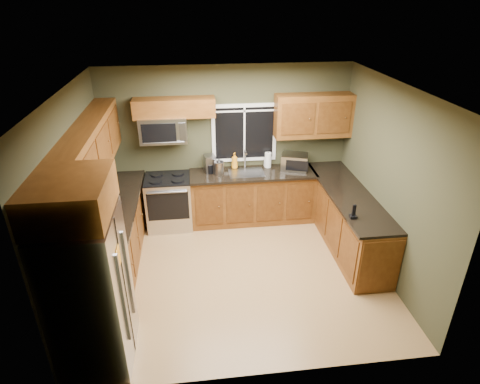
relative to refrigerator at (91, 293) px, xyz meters
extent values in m
plane|color=olive|center=(1.74, 1.30, -0.90)|extent=(4.20, 4.20, 0.00)
plane|color=white|center=(1.74, 1.30, 1.80)|extent=(4.20, 4.20, 0.00)
plane|color=#373722|center=(1.74, 3.10, 0.45)|extent=(4.20, 0.00, 4.20)
plane|color=#373722|center=(1.74, -0.50, 0.45)|extent=(4.20, 0.00, 4.20)
plane|color=#373722|center=(-0.36, 1.30, 0.45)|extent=(0.00, 3.60, 3.60)
plane|color=#373722|center=(3.84, 1.30, 0.45)|extent=(0.00, 3.60, 3.60)
cube|color=white|center=(2.04, 3.09, 0.65)|extent=(1.12, 0.03, 1.02)
cube|color=black|center=(2.04, 3.08, 0.65)|extent=(1.00, 0.01, 0.90)
cube|color=white|center=(2.04, 3.07, 0.65)|extent=(0.03, 0.01, 0.90)
cube|color=white|center=(2.04, 3.07, 1.04)|extent=(1.00, 0.01, 0.03)
cube|color=brown|center=(-0.06, 1.78, -0.45)|extent=(0.60, 2.65, 0.90)
cube|color=black|center=(-0.04, 1.78, 0.02)|extent=(0.65, 2.65, 0.04)
cube|color=brown|center=(2.15, 2.80, -0.45)|extent=(2.17, 0.60, 0.90)
cube|color=black|center=(2.15, 2.78, 0.02)|extent=(2.17, 0.65, 0.04)
cube|color=brown|center=(3.54, 1.85, -0.45)|extent=(0.60, 2.50, 0.90)
cube|color=#522B0E|center=(3.54, 0.59, -0.45)|extent=(0.56, 0.02, 0.82)
cube|color=black|center=(3.51, 1.85, 0.02)|extent=(0.65, 2.50, 0.04)
cube|color=brown|center=(-0.20, 1.78, 0.96)|extent=(0.33, 2.65, 0.72)
cube|color=brown|center=(0.89, 2.94, 1.17)|extent=(1.30, 0.33, 0.30)
cube|color=brown|center=(3.19, 2.94, 0.96)|extent=(1.30, 0.33, 0.72)
cube|color=brown|center=(0.00, 0.00, 1.13)|extent=(0.72, 0.90, 0.38)
cube|color=#B7B7BC|center=(0.00, 0.00, 0.00)|extent=(0.72, 0.90, 1.80)
cube|color=slate|center=(0.37, -0.20, 0.05)|extent=(0.03, 0.04, 1.10)
cube|color=slate|center=(0.37, 0.20, 0.05)|extent=(0.03, 0.04, 1.10)
cube|color=black|center=(0.36, 0.00, 0.00)|extent=(0.01, 0.02, 1.78)
cube|color=orange|center=(0.37, -0.10, 0.50)|extent=(0.01, 0.14, 0.20)
cube|color=#B7B7BC|center=(0.69, 2.78, -0.45)|extent=(0.76, 0.65, 0.90)
cube|color=black|center=(0.69, 2.78, 0.00)|extent=(0.76, 0.64, 0.03)
cube|color=black|center=(0.69, 2.45, -0.35)|extent=(0.68, 0.02, 0.50)
cylinder|color=slate|center=(0.69, 2.43, -0.08)|extent=(0.64, 0.04, 0.04)
cylinder|color=black|center=(0.51, 2.64, 0.03)|extent=(0.20, 0.20, 0.01)
cylinder|color=black|center=(0.87, 2.64, 0.03)|extent=(0.20, 0.20, 0.01)
cylinder|color=black|center=(0.51, 2.92, 0.03)|extent=(0.20, 0.20, 0.01)
cylinder|color=black|center=(0.87, 2.92, 0.03)|extent=(0.20, 0.20, 0.01)
cube|color=#B7B7BC|center=(0.69, 2.91, 0.83)|extent=(0.76, 0.38, 0.42)
cube|color=black|center=(0.63, 2.72, 0.83)|extent=(0.54, 0.01, 0.30)
cube|color=slate|center=(1.00, 2.72, 0.83)|extent=(0.10, 0.01, 0.30)
cylinder|color=slate|center=(0.69, 2.70, 0.67)|extent=(0.66, 0.02, 0.02)
cube|color=slate|center=(2.04, 2.78, 0.03)|extent=(0.60, 0.42, 0.02)
cylinder|color=#B7B7BC|center=(2.04, 2.98, 0.21)|extent=(0.03, 0.03, 0.34)
cylinder|color=#B7B7BC|center=(2.04, 2.90, 0.37)|extent=(0.03, 0.18, 0.03)
cube|color=#B7B7BC|center=(2.89, 2.83, 0.18)|extent=(0.53, 0.46, 0.28)
cube|color=black|center=(2.89, 2.66, 0.18)|extent=(0.36, 0.13, 0.19)
cube|color=slate|center=(1.42, 2.92, 0.19)|extent=(0.22, 0.25, 0.30)
cylinder|color=black|center=(1.42, 2.84, 0.12)|extent=(0.13, 0.13, 0.16)
cylinder|color=#B7B7BC|center=(1.57, 2.75, 0.16)|extent=(0.21, 0.21, 0.24)
cone|color=black|center=(1.57, 2.75, 0.30)|extent=(0.14, 0.14, 0.07)
cylinder|color=white|center=(2.45, 2.98, 0.17)|extent=(0.13, 0.13, 0.27)
cylinder|color=slate|center=(2.45, 2.98, 0.32)|extent=(0.02, 0.02, 0.04)
imported|color=orange|center=(1.86, 3.00, 0.18)|extent=(0.15, 0.15, 0.29)
imported|color=white|center=(2.44, 3.00, 0.14)|extent=(0.11, 0.11, 0.20)
imported|color=white|center=(1.60, 2.99, 0.13)|extent=(0.14, 0.14, 0.18)
cube|color=black|center=(3.29, 1.09, 0.06)|extent=(0.10, 0.10, 0.04)
cube|color=black|center=(3.29, 1.09, 0.16)|extent=(0.05, 0.03, 0.16)
camera|label=1|loc=(1.16, -3.45, 2.85)|focal=30.00mm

